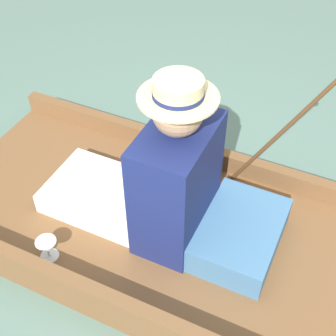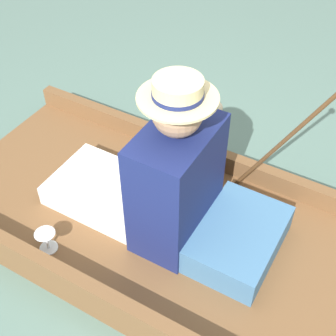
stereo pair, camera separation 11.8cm
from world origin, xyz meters
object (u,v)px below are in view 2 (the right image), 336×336
at_px(seated_person, 159,179).
at_px(teddy_bear, 207,145).
at_px(wine_glass, 46,238).
at_px(walking_cane, 299,128).

height_order(seated_person, teddy_bear, seated_person).
xyz_separation_m(seated_person, wine_glass, (-0.39, 0.37, -0.22)).
height_order(teddy_bear, walking_cane, walking_cane).
distance_m(seated_person, wine_glass, 0.58).
distance_m(teddy_bear, walking_cane, 0.50).
distance_m(teddy_bear, wine_glass, 0.91).
bearing_deg(wine_glass, walking_cane, -45.23).
xyz_separation_m(wine_glass, walking_cane, (0.83, -0.83, 0.40)).
height_order(seated_person, walking_cane, seated_person).
distance_m(seated_person, walking_cane, 0.66).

